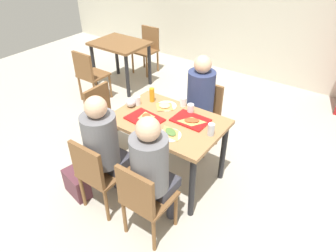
% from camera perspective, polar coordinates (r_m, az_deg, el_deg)
% --- Properties ---
extents(ground_plane, '(10.00, 10.00, 0.02)m').
position_cam_1_polar(ground_plane, '(3.60, 0.00, -9.35)').
color(ground_plane, '#B2AD9E').
extents(main_table, '(1.14, 0.77, 0.77)m').
position_cam_1_polar(main_table, '(3.17, 0.00, -0.48)').
color(main_table, '#9E7247').
rests_on(main_table, ground_plane).
extents(chair_near_left, '(0.40, 0.40, 0.84)m').
position_cam_1_polar(chair_near_left, '(3.00, -13.19, -8.33)').
color(chair_near_left, brown).
rests_on(chair_near_left, ground_plane).
extents(chair_near_right, '(0.40, 0.40, 0.84)m').
position_cam_1_polar(chair_near_right, '(2.70, -4.64, -13.25)').
color(chair_near_right, brown).
rests_on(chair_near_right, ground_plane).
extents(chair_far_side, '(0.40, 0.40, 0.84)m').
position_cam_1_polar(chair_far_side, '(3.82, 6.68, 2.73)').
color(chair_far_side, brown).
rests_on(chair_far_side, ground_plane).
extents(chair_left_end, '(0.40, 0.40, 0.84)m').
position_cam_1_polar(chair_left_end, '(3.81, -11.80, 2.05)').
color(chair_left_end, brown).
rests_on(chair_left_end, ground_plane).
extents(person_in_red, '(0.32, 0.42, 1.25)m').
position_cam_1_polar(person_in_red, '(2.91, -11.84, -3.28)').
color(person_in_red, '#383842').
rests_on(person_in_red, ground_plane).
extents(person_in_brown_jacket, '(0.32, 0.42, 1.25)m').
position_cam_1_polar(person_in_brown_jacket, '(2.60, -2.92, -7.74)').
color(person_in_brown_jacket, '#383842').
rests_on(person_in_brown_jacket, ground_plane).
extents(person_far_side, '(0.32, 0.42, 1.25)m').
position_cam_1_polar(person_far_side, '(3.59, 5.83, 5.13)').
color(person_far_side, '#383842').
rests_on(person_far_side, ground_plane).
extents(tray_red_near, '(0.38, 0.30, 0.02)m').
position_cam_1_polar(tray_red_near, '(3.12, -4.42, 1.34)').
color(tray_red_near, '#B21414').
rests_on(tray_red_near, main_table).
extents(tray_red_far, '(0.36, 0.26, 0.02)m').
position_cam_1_polar(tray_red_far, '(3.10, 4.24, 1.10)').
color(tray_red_far, '#B21414').
rests_on(tray_red_far, main_table).
extents(paper_plate_center, '(0.22, 0.22, 0.01)m').
position_cam_1_polar(paper_plate_center, '(3.34, -0.29, 3.78)').
color(paper_plate_center, white).
rests_on(paper_plate_center, main_table).
extents(paper_plate_near_edge, '(0.22, 0.22, 0.01)m').
position_cam_1_polar(paper_plate_near_edge, '(2.89, 0.33, -1.70)').
color(paper_plate_near_edge, white).
rests_on(paper_plate_near_edge, main_table).
extents(pizza_slice_a, '(0.21, 0.21, 0.02)m').
position_cam_1_polar(pizza_slice_a, '(3.12, -4.07, 1.76)').
color(pizza_slice_a, '#DBAD60').
rests_on(pizza_slice_a, tray_red_near).
extents(pizza_slice_b, '(0.25, 0.21, 0.02)m').
position_cam_1_polar(pizza_slice_b, '(3.06, 4.48, 0.98)').
color(pizza_slice_b, tan).
rests_on(pizza_slice_b, tray_red_far).
extents(pizza_slice_c, '(0.19, 0.18, 0.02)m').
position_cam_1_polar(pizza_slice_c, '(3.32, -0.66, 3.79)').
color(pizza_slice_c, '#C68C47').
rests_on(pizza_slice_c, paper_plate_center).
extents(pizza_slice_d, '(0.24, 0.21, 0.02)m').
position_cam_1_polar(pizza_slice_d, '(2.90, 0.50, -1.19)').
color(pizza_slice_d, tan).
rests_on(pizza_slice_d, paper_plate_near_edge).
extents(plastic_cup_a, '(0.07, 0.07, 0.10)m').
position_cam_1_polar(plastic_cup_a, '(3.33, 2.87, 4.57)').
color(plastic_cup_a, white).
rests_on(plastic_cup_a, main_table).
extents(plastic_cup_b, '(0.07, 0.07, 0.10)m').
position_cam_1_polar(plastic_cup_b, '(2.85, -3.34, -1.10)').
color(plastic_cup_b, white).
rests_on(plastic_cup_b, main_table).
extents(plastic_cup_c, '(0.07, 0.07, 0.10)m').
position_cam_1_polar(plastic_cup_c, '(3.37, -5.78, 4.75)').
color(plastic_cup_c, white).
rests_on(plastic_cup_c, main_table).
extents(plastic_cup_d, '(0.07, 0.07, 0.10)m').
position_cam_1_polar(plastic_cup_d, '(3.21, 4.25, 3.28)').
color(plastic_cup_d, white).
rests_on(plastic_cup_d, main_table).
extents(soda_can, '(0.07, 0.07, 0.12)m').
position_cam_1_polar(soda_can, '(2.89, 8.07, -0.65)').
color(soda_can, '#B7BCC6').
rests_on(soda_can, main_table).
extents(condiment_bottle, '(0.06, 0.06, 0.16)m').
position_cam_1_polar(condiment_bottle, '(3.41, -3.03, 5.85)').
color(condiment_bottle, orange).
rests_on(condiment_bottle, main_table).
extents(foil_bundle, '(0.10, 0.10, 0.10)m').
position_cam_1_polar(foil_bundle, '(3.33, -7.01, 4.35)').
color(foil_bundle, silver).
rests_on(foil_bundle, main_table).
extents(handbag, '(0.35, 0.22, 0.28)m').
position_cam_1_polar(handbag, '(3.44, -16.70, -10.34)').
color(handbag, '#592D38').
rests_on(handbag, ground_plane).
extents(background_table, '(0.90, 0.70, 0.77)m').
position_cam_1_polar(background_table, '(5.37, -8.94, 13.88)').
color(background_table, brown).
rests_on(background_table, ground_plane).
extents(background_chair_near, '(0.40, 0.40, 0.84)m').
position_cam_1_polar(background_chair_near, '(4.97, -14.58, 9.58)').
color(background_chair_near, brown).
rests_on(background_chair_near, ground_plane).
extents(background_chair_far, '(0.40, 0.40, 0.84)m').
position_cam_1_polar(background_chair_far, '(5.94, -3.86, 14.64)').
color(background_chair_far, brown).
rests_on(background_chair_far, ground_plane).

